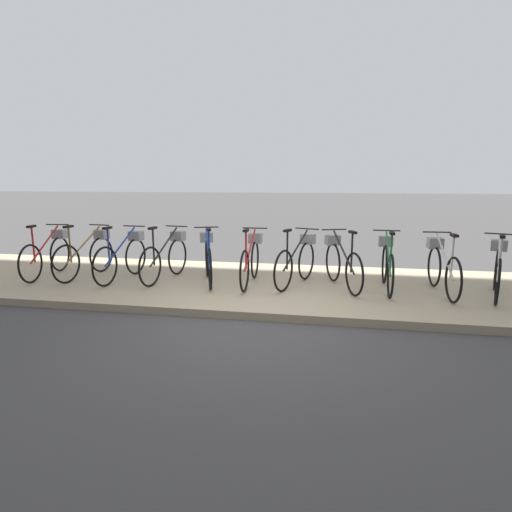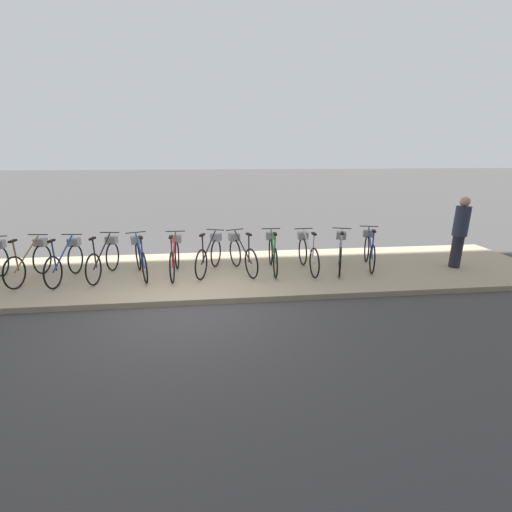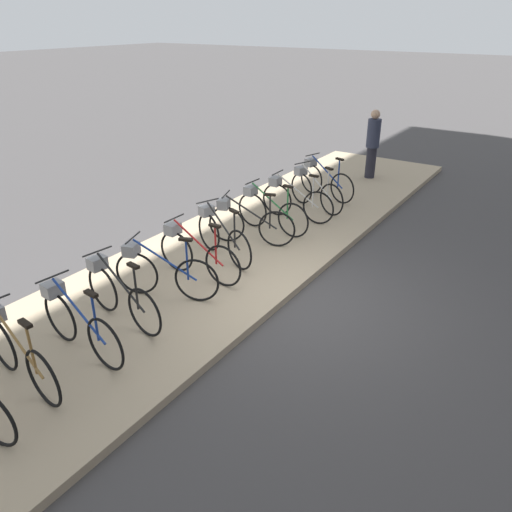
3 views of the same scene
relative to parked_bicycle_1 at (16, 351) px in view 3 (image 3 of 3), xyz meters
The scene contains 14 objects.
ground_plane 3.95m from the parked_bicycle_1, 24.05° to the right, with size 120.00×120.00×0.00m, color #423F3F.
sidewalk 3.60m from the parked_bicycle_1, ahead, with size 17.38×3.36×0.12m.
parked_bicycle_1 is the anchor object (origin of this frame).
parked_bicycle_2 0.79m from the parked_bicycle_1, ahead, with size 0.46×1.67×1.03m.
parked_bicycle_3 1.59m from the parked_bicycle_1, ahead, with size 0.46×1.66×1.03m.
parked_bicycle_4 2.38m from the parked_bicycle_1, ahead, with size 0.69×1.58×1.03m.
parked_bicycle_5 3.18m from the parked_bicycle_1, ahead, with size 0.46×1.67×1.03m.
parked_bicycle_6 4.00m from the parked_bicycle_1, ahead, with size 0.68×1.59×1.03m.
parked_bicycle_7 4.75m from the parked_bicycle_1, ahead, with size 0.68×1.59×1.03m.
parked_bicycle_8 5.51m from the parked_bicycle_1, ahead, with size 0.46×1.67×1.03m.
parked_bicycle_9 6.35m from the parked_bicycle_1, ahead, with size 0.46×1.67×1.03m.
parked_bicycle_10 7.17m from the parked_bicycle_1, ahead, with size 0.68×1.59×1.03m.
parked_bicycle_11 7.97m from the parked_bicycle_1, ahead, with size 0.61×1.62×1.03m.
pedestrian 10.12m from the parked_bicycle_1, ahead, with size 0.34×0.34×1.77m.
Camera 3 is at (-5.93, -3.28, 4.03)m, focal length 35.00 mm.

